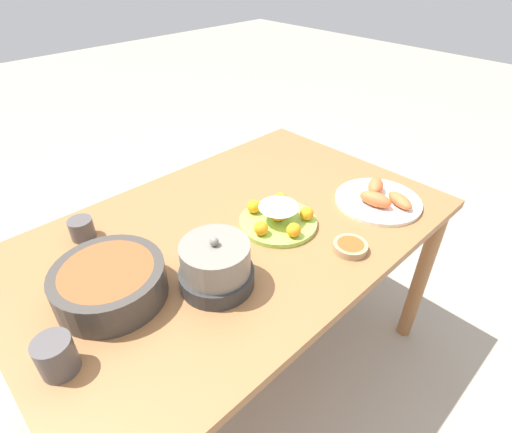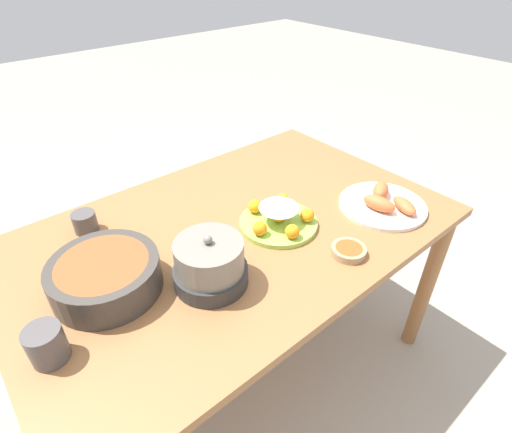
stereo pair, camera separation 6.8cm
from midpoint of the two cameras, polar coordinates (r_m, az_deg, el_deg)
ground_plane at (r=1.85m, az=-3.55°, el=-20.15°), size 12.00×12.00×0.00m
dining_table at (r=1.37m, az=-4.52°, el=-4.78°), size 1.43×0.91×0.73m
cake_plate at (r=1.31m, az=1.74°, el=-0.22°), size 0.26×0.26×0.08m
serving_bowl at (r=1.13m, az=-21.80°, el=-8.75°), size 0.29×0.29×0.09m
sauce_bowl at (r=1.24m, az=11.79°, el=-4.26°), size 0.10×0.10×0.02m
seafood_platter at (r=1.48m, az=15.97°, el=2.45°), size 0.30×0.30×0.06m
cup_near at (r=1.38m, az=-24.94°, el=-1.62°), size 0.07×0.07×0.07m
cup_far at (r=1.02m, az=-28.46°, el=-17.15°), size 0.08×0.08×0.09m
warming_pot at (r=1.08m, az=-7.55°, el=-7.05°), size 0.20×0.20×0.16m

